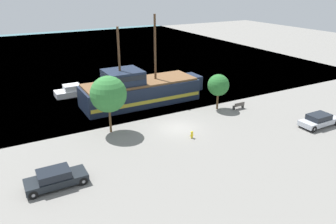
% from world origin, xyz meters
% --- Properties ---
extents(ground_plane, '(160.00, 160.00, 0.00)m').
position_xyz_m(ground_plane, '(0.00, 0.00, 0.00)').
color(ground_plane, gray).
extents(water_surface, '(80.00, 80.00, 0.00)m').
position_xyz_m(water_surface, '(0.00, 44.00, 0.00)').
color(water_surface, teal).
rests_on(water_surface, ground).
extents(pirate_ship, '(16.28, 5.28, 11.10)m').
position_xyz_m(pirate_ship, '(-0.29, 9.30, 1.75)').
color(pirate_ship, '#192338').
rests_on(pirate_ship, water_surface).
extents(moored_boat_dockside, '(5.47, 2.32, 1.53)m').
position_xyz_m(moored_boat_dockside, '(-6.91, 16.62, 0.57)').
color(moored_boat_dockside, silver).
rests_on(moored_boat_dockside, water_surface).
extents(parked_car_curb_front, '(4.61, 1.94, 1.43)m').
position_xyz_m(parked_car_curb_front, '(-13.68, -4.80, 0.71)').
color(parked_car_curb_front, black).
rests_on(parked_car_curb_front, ground_plane).
extents(parked_car_curb_mid, '(4.69, 1.89, 1.40)m').
position_xyz_m(parked_car_curb_mid, '(13.78, -6.94, 0.70)').
color(parked_car_curb_mid, '#B7BCC6').
rests_on(parked_car_curb_mid, ground_plane).
extents(fire_hydrant, '(0.42, 0.25, 0.76)m').
position_xyz_m(fire_hydrant, '(0.03, -2.77, 0.41)').
color(fire_hydrant, yellow).
rests_on(fire_hydrant, ground_plane).
extents(bench_promenade_east, '(1.53, 0.45, 0.85)m').
position_xyz_m(bench_promenade_east, '(9.58, 1.34, 0.43)').
color(bench_promenade_east, '#4C4742').
rests_on(bench_promenade_east, ground_plane).
extents(tree_row_east, '(3.73, 3.73, 6.05)m').
position_xyz_m(tree_row_east, '(-6.63, 2.60, 4.17)').
color(tree_row_east, brown).
rests_on(tree_row_east, ground_plane).
extents(tree_row_mideast, '(2.63, 2.63, 4.39)m').
position_xyz_m(tree_row_mideast, '(7.26, 2.67, 3.06)').
color(tree_row_mideast, brown).
rests_on(tree_row_mideast, ground_plane).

